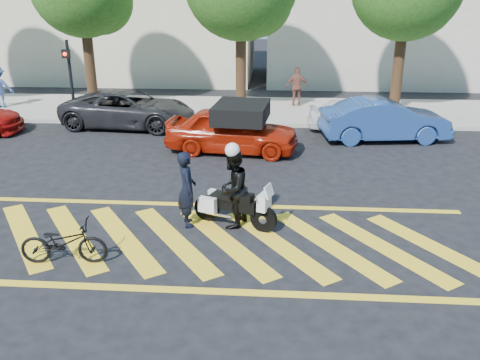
# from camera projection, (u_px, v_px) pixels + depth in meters

# --- Properties ---
(ground) EXTENTS (90.00, 90.00, 0.00)m
(ground) POSITION_uv_depth(u_px,v_px,m) (202.00, 241.00, 10.84)
(ground) COLOR black
(ground) RESTS_ON ground
(sidewalk) EXTENTS (60.00, 5.00, 0.15)m
(sidewalk) POSITION_uv_depth(u_px,v_px,m) (241.00, 110.00, 22.00)
(sidewalk) COLOR #9E998E
(sidewalk) RESTS_ON ground
(crosswalk) EXTENTS (12.33, 4.00, 0.01)m
(crosswalk) POSITION_uv_depth(u_px,v_px,m) (200.00, 241.00, 10.84)
(crosswalk) COLOR yellow
(crosswalk) RESTS_ON ground
(signal_pole) EXTENTS (0.28, 0.43, 3.20)m
(signal_pole) POSITION_uv_depth(u_px,v_px,m) (70.00, 74.00, 19.66)
(signal_pole) COLOR black
(signal_pole) RESTS_ON ground
(officer_bike) EXTENTS (0.60, 0.73, 1.74)m
(officer_bike) POSITION_uv_depth(u_px,v_px,m) (187.00, 189.00, 11.29)
(officer_bike) COLOR black
(officer_bike) RESTS_ON ground
(bicycle) EXTENTS (1.72, 0.73, 0.88)m
(bicycle) POSITION_uv_depth(u_px,v_px,m) (64.00, 243.00, 9.83)
(bicycle) COLOR black
(bicycle) RESTS_ON ground
(police_motorcycle) EXTENTS (1.93, 1.03, 0.89)m
(police_motorcycle) POSITION_uv_depth(u_px,v_px,m) (233.00, 206.00, 11.38)
(police_motorcycle) COLOR black
(police_motorcycle) RESTS_ON ground
(officer_moto) EXTENTS (0.95, 1.06, 1.80)m
(officer_moto) POSITION_uv_depth(u_px,v_px,m) (233.00, 189.00, 11.23)
(officer_moto) COLOR black
(officer_moto) RESTS_ON ground
(red_convertible) EXTENTS (4.43, 2.14, 1.46)m
(red_convertible) POSITION_uv_depth(u_px,v_px,m) (232.00, 130.00, 16.45)
(red_convertible) COLOR #A41A07
(red_convertible) RESTS_ON ground
(parked_mid_left) EXTENTS (5.23, 2.75, 1.40)m
(parked_mid_left) POSITION_uv_depth(u_px,v_px,m) (129.00, 109.00, 19.44)
(parked_mid_left) COLOR black
(parked_mid_left) RESTS_ON ground
(parked_mid_right) EXTENTS (3.63, 1.55, 1.22)m
(parked_mid_right) POSITION_uv_depth(u_px,v_px,m) (356.00, 115.00, 18.90)
(parked_mid_right) COLOR white
(parked_mid_right) RESTS_ON ground
(parked_right) EXTENTS (4.59, 2.09, 1.46)m
(parked_right) POSITION_uv_depth(u_px,v_px,m) (384.00, 120.00, 17.70)
(parked_right) COLOR navy
(parked_right) RESTS_ON ground
(pedestrian_right) EXTENTS (1.01, 0.46, 1.68)m
(pedestrian_right) POSITION_uv_depth(u_px,v_px,m) (297.00, 87.00, 22.20)
(pedestrian_right) COLOR brown
(pedestrian_right) RESTS_ON sidewalk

